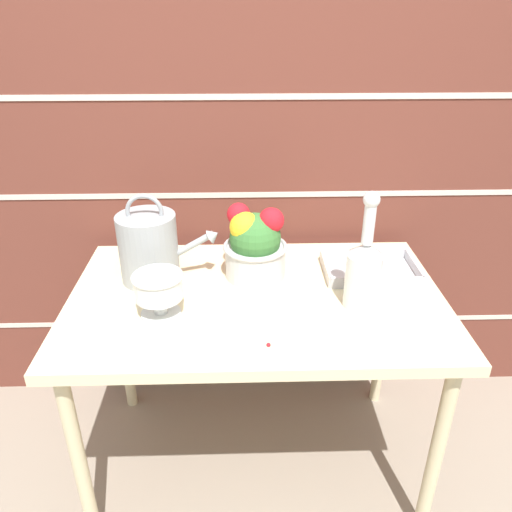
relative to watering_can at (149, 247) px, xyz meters
name	(u,v)px	position (x,y,z in m)	size (l,w,h in m)	color
ground_plane	(256,457)	(0.35, -0.12, -0.86)	(12.00, 12.00, 0.00)	gray
brick_wall	(253,145)	(0.35, 0.35, 0.24)	(3.60, 0.08, 2.20)	brown
patio_table	(256,313)	(0.35, -0.12, -0.19)	(1.19, 0.74, 0.74)	beige
watering_can	(149,247)	(0.00, 0.00, 0.00)	(0.34, 0.19, 0.30)	#93999E
crystal_pedestal_bowl	(159,290)	(0.06, -0.23, -0.03)	(0.15, 0.15, 0.14)	silver
flower_planter	(255,245)	(0.35, 0.01, 0.00)	(0.21, 0.21, 0.25)	#BCBCC1
glass_decanter	(364,270)	(0.67, -0.18, 0.01)	(0.11, 0.11, 0.37)	silver
wire_tray	(370,271)	(0.74, 0.01, -0.11)	(0.32, 0.21, 0.04)	#B7B7BC
fallen_petal	(268,345)	(0.37, -0.38, -0.11)	(0.01, 0.01, 0.01)	red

